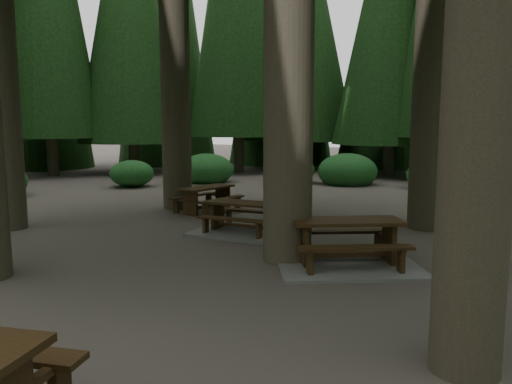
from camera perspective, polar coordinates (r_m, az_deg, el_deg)
The scene contains 5 objects.
ground at distance 8.98m, azimuth -1.63°, elevation -7.36°, with size 80.00×80.00×0.00m, color #4B443D.
picnic_table_a at distance 8.50m, azimuth 10.30°, elevation -6.52°, with size 2.96×2.84×0.78m.
picnic_table_b at distance 13.37m, azimuth -5.62°, elevation -0.37°, with size 1.48×1.75×0.69m.
picnic_table_c at distance 10.82m, azimuth -1.50°, elevation -3.56°, with size 2.11×1.79×0.68m.
shrub_ring at distance 9.21m, azimuth 4.55°, elevation -4.44°, with size 23.86×24.64×1.49m.
Camera 1 is at (4.48, -7.42, 2.35)m, focal length 35.00 mm.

